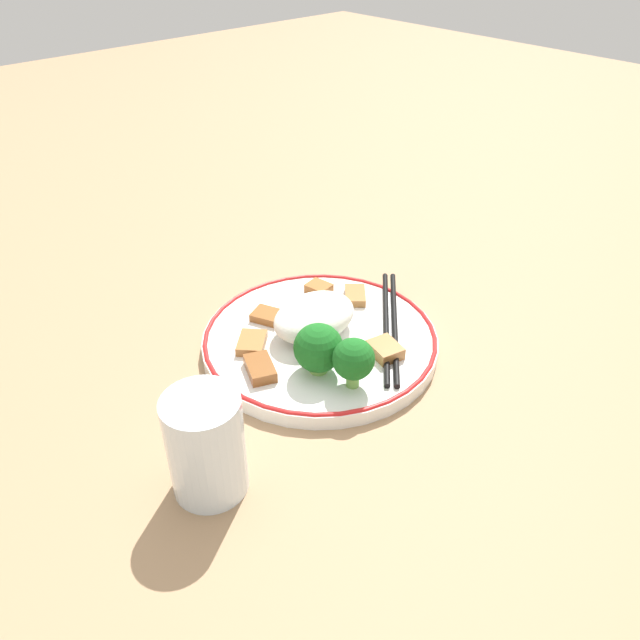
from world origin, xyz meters
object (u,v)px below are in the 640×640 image
object	(u,v)px
broccoli_back_left	(318,348)
broccoli_back_center	(354,360)
drinking_glass	(206,445)
plate	(320,340)
chopsticks	(390,324)

from	to	relation	value
broccoli_back_left	broccoli_back_center	size ratio (longest dim) A/B	1.01
broccoli_back_left	drinking_glass	bearing A→B (deg)	-166.93
broccoli_back_center	drinking_glass	bearing A→B (deg)	179.02
broccoli_back_left	broccoli_back_center	bearing A→B (deg)	-76.13
plate	chopsticks	distance (m)	0.08
broccoli_back_center	drinking_glass	distance (m)	0.16
broccoli_back_left	drinking_glass	xyz separation A→B (m)	(-0.15, -0.04, 0.00)
broccoli_back_center	chopsticks	world-z (taller)	broccoli_back_center
plate	broccoli_back_left	size ratio (longest dim) A/B	4.75
plate	chopsticks	bearing A→B (deg)	-30.47
plate	drinking_glass	xyz separation A→B (m)	(-0.19, -0.08, 0.04)
plate	drinking_glass	world-z (taller)	drinking_glass
broccoli_back_left	drinking_glass	size ratio (longest dim) A/B	0.56
drinking_glass	broccoli_back_left	bearing A→B (deg)	13.07
broccoli_back_left	chopsticks	xyz separation A→B (m)	(0.11, 0.00, -0.02)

